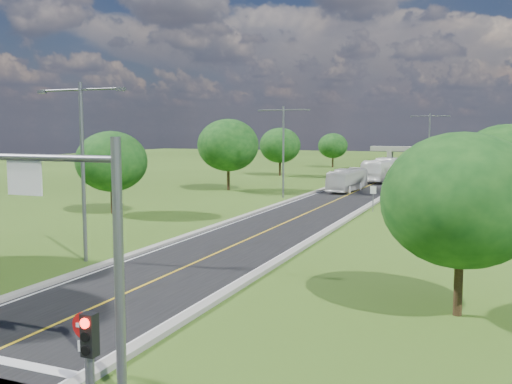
% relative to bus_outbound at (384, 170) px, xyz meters
% --- Properties ---
extents(ground, '(260.00, 260.00, 0.00)m').
position_rel_bus_outbound_xyz_m(ground, '(-0.80, -9.12, -1.74)').
color(ground, '#2E4B15').
rests_on(ground, ground).
extents(road, '(8.00, 150.00, 0.06)m').
position_rel_bus_outbound_xyz_m(road, '(-0.80, -3.12, -1.71)').
color(road, black).
rests_on(road, ground).
extents(curb_left, '(0.50, 150.00, 0.22)m').
position_rel_bus_outbound_xyz_m(curb_left, '(-5.05, -3.12, -1.63)').
color(curb_left, gray).
rests_on(curb_left, ground).
extents(curb_right, '(0.50, 150.00, 0.22)m').
position_rel_bus_outbound_xyz_m(curb_right, '(3.45, -3.12, -1.63)').
color(curb_right, gray).
rests_on(curb_right, ground).
extents(signal_mast, '(8.54, 0.33, 7.20)m').
position_rel_bus_outbound_xyz_m(signal_mast, '(2.88, -70.12, 3.17)').
color(signal_mast, slate).
rests_on(signal_mast, ground).
extents(signal_pole_right, '(0.32, 0.31, 3.48)m').
position_rel_bus_outbound_xyz_m(signal_pole_right, '(6.40, -73.12, 0.59)').
color(signal_pole_right, slate).
rests_on(signal_pole_right, ground).
extents(do_not_enter_right, '(0.76, 0.11, 2.50)m').
position_rel_bus_outbound_xyz_m(do_not_enter_right, '(4.20, -70.64, 0.03)').
color(do_not_enter_right, slate).
rests_on(do_not_enter_right, ground).
extents(speed_limit_sign, '(0.55, 0.09, 2.40)m').
position_rel_bus_outbound_xyz_m(speed_limit_sign, '(4.40, -31.13, -0.14)').
color(speed_limit_sign, slate).
rests_on(speed_limit_sign, ground).
extents(overpass, '(30.00, 3.00, 3.20)m').
position_rel_bus_outbound_xyz_m(overpass, '(-0.80, 70.88, 0.67)').
color(overpass, gray).
rests_on(overpass, ground).
extents(streetlight_near_left, '(5.90, 0.25, 10.00)m').
position_rel_bus_outbound_xyz_m(streetlight_near_left, '(-6.80, -57.12, 4.20)').
color(streetlight_near_left, slate).
rests_on(streetlight_near_left, ground).
extents(streetlight_mid_left, '(5.90, 0.25, 10.00)m').
position_rel_bus_outbound_xyz_m(streetlight_mid_left, '(-6.80, -24.12, 4.20)').
color(streetlight_mid_left, slate).
rests_on(streetlight_mid_left, ground).
extents(streetlight_far_right, '(5.90, 0.25, 10.00)m').
position_rel_bus_outbound_xyz_m(streetlight_far_right, '(5.20, 8.88, 4.20)').
color(streetlight_far_right, slate).
rests_on(streetlight_far_right, ground).
extents(tree_lb, '(6.30, 6.30, 7.33)m').
position_rel_bus_outbound_xyz_m(tree_lb, '(-16.80, -41.12, 2.91)').
color(tree_lb, black).
rests_on(tree_lb, ground).
extents(tree_lc, '(7.56, 7.56, 8.79)m').
position_rel_bus_outbound_xyz_m(tree_lc, '(-15.80, -19.12, 3.84)').
color(tree_lc, black).
rests_on(tree_lc, ground).
extents(tree_ld, '(6.72, 6.72, 7.82)m').
position_rel_bus_outbound_xyz_m(tree_ld, '(-17.80, 4.88, 3.22)').
color(tree_ld, black).
rests_on(tree_ld, ground).
extents(tree_le, '(5.88, 5.88, 6.84)m').
position_rel_bus_outbound_xyz_m(tree_le, '(-15.30, 28.88, 2.59)').
color(tree_le, black).
rests_on(tree_le, ground).
extents(tree_ra, '(6.30, 6.30, 7.33)m').
position_rel_bus_outbound_xyz_m(tree_ra, '(13.20, -59.12, 2.91)').
color(tree_ra, black).
rests_on(tree_ra, ground).
extents(tree_rb, '(6.72, 6.72, 7.82)m').
position_rel_bus_outbound_xyz_m(tree_rb, '(15.20, -39.12, 3.22)').
color(tree_rb, black).
rests_on(tree_rb, ground).
extents(tree_rc, '(5.88, 5.88, 6.84)m').
position_rel_bus_outbound_xyz_m(tree_rc, '(14.20, -17.12, 2.59)').
color(tree_rc, black).
rests_on(tree_rc, ground).
extents(tree_rd, '(7.14, 7.14, 8.30)m').
position_rel_bus_outbound_xyz_m(tree_rd, '(16.20, 6.88, 3.53)').
color(tree_rd, black).
rests_on(tree_rd, ground).
extents(tree_re, '(5.46, 5.46, 6.35)m').
position_rel_bus_outbound_xyz_m(tree_re, '(13.70, 30.88, 2.28)').
color(tree_re, black).
rests_on(tree_re, ground).
extents(tree_rf, '(6.30, 6.30, 7.33)m').
position_rel_bus_outbound_xyz_m(tree_rf, '(17.20, 50.88, 2.91)').
color(tree_rf, black).
rests_on(tree_rf, ground).
extents(bus_outbound, '(4.56, 12.34, 3.36)m').
position_rel_bus_outbound_xyz_m(bus_outbound, '(0.00, 0.00, 0.00)').
color(bus_outbound, white).
rests_on(bus_outbound, road).
extents(bus_inbound, '(2.95, 9.90, 2.72)m').
position_rel_bus_outbound_xyz_m(bus_inbound, '(-1.84, -14.85, -0.32)').
color(bus_inbound, silver).
rests_on(bus_inbound, road).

